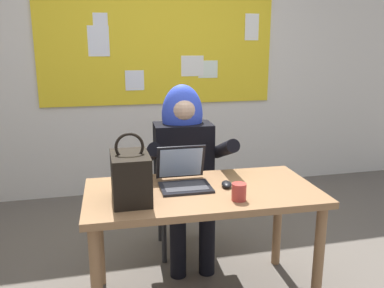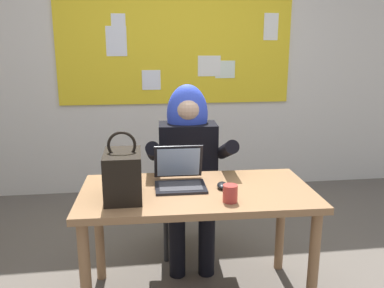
{
  "view_description": "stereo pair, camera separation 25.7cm",
  "coord_description": "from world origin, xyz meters",
  "views": [
    {
      "loc": [
        -0.66,
        -2.09,
        1.53
      ],
      "look_at": [
        -0.07,
        0.33,
        0.92
      ],
      "focal_mm": 37.11,
      "sensor_mm": 36.0,
      "label": 1
    },
    {
      "loc": [
        -0.4,
        -2.14,
        1.53
      ],
      "look_at": [
        -0.07,
        0.33,
        0.92
      ],
      "focal_mm": 37.11,
      "sensor_mm": 36.0,
      "label": 2
    }
  ],
  "objects": [
    {
      "name": "coffee_mug",
      "position": [
        0.07,
        -0.18,
        0.77
      ],
      "size": [
        0.08,
        0.08,
        0.09
      ],
      "primitive_type": "cylinder",
      "color": "#B23833",
      "rests_on": "desk_main"
    },
    {
      "name": "laptop",
      "position": [
        -0.17,
        0.12,
        0.77
      ],
      "size": [
        0.31,
        0.31,
        0.23
      ],
      "rotation": [
        0.0,
        0.0,
        -0.02
      ],
      "color": "black",
      "rests_on": "desk_main"
    },
    {
      "name": "desk_main",
      "position": [
        -0.08,
        0.02,
        0.62
      ],
      "size": [
        1.38,
        0.73,
        0.72
      ],
      "rotation": [
        0.0,
        0.0,
        -0.03
      ],
      "color": "#8E6642",
      "rests_on": "ground"
    },
    {
      "name": "handbag",
      "position": [
        -0.5,
        -0.05,
        0.85
      ],
      "size": [
        0.2,
        0.3,
        0.38
      ],
      "rotation": [
        0.0,
        0.0,
        -0.24
      ],
      "color": "black",
      "rests_on": "desk_main"
    },
    {
      "name": "person_costumed",
      "position": [
        -0.06,
        0.6,
        0.75
      ],
      "size": [
        0.61,
        0.62,
        1.27
      ],
      "rotation": [
        0.0,
        0.0,
        -1.62
      ],
      "color": "black",
      "rests_on": "ground"
    },
    {
      "name": "chair_at_desk",
      "position": [
        -0.05,
        0.73,
        0.52
      ],
      "size": [
        0.45,
        0.45,
        0.92
      ],
      "rotation": [
        0.0,
        0.0,
        -1.65
      ],
      "color": "#4C1E19",
      "rests_on": "ground"
    },
    {
      "name": "wall_back_bulletin",
      "position": [
        0.0,
        2.05,
        1.4
      ],
      "size": [
        6.31,
        2.22,
        2.78
      ],
      "color": "silver",
      "rests_on": "ground"
    },
    {
      "name": "computer_mouse",
      "position": [
        0.07,
        0.03,
        0.74
      ],
      "size": [
        0.08,
        0.11,
        0.03
      ],
      "primitive_type": "ellipsoid",
      "rotation": [
        0.0,
        0.0,
        -0.22
      ],
      "color": "black",
      "rests_on": "desk_main"
    }
  ]
}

